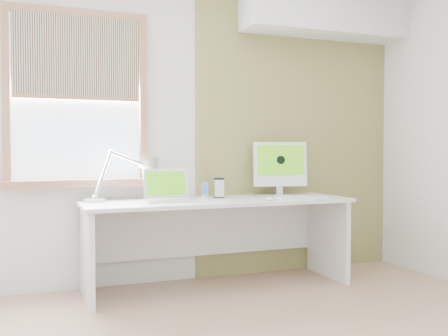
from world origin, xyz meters
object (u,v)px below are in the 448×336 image
desk_lamp (142,173)px  imac (280,165)px  laptop (168,193)px  external_drive (219,188)px  desk (215,222)px

desk_lamp → imac: bearing=-3.1°
laptop → external_drive: laptop is taller
imac → desk: bearing=-170.0°
desk_lamp → imac: size_ratio=1.51×
laptop → desk: bearing=4.5°
desk_lamp → external_drive: desk_lamp is taller
desk_lamp → laptop: desk_lamp is taller
laptop → imac: (1.08, 0.15, 0.20)m
desk → imac: (0.66, 0.12, 0.46)m
desk_lamp → laptop: size_ratio=1.95×
desk → laptop: size_ratio=5.80×
desk_lamp → laptop: bearing=-53.4°
desk → imac: bearing=10.0°
desk_lamp → desk: bearing=-17.6°
laptop → external_drive: (0.49, 0.13, 0.02)m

